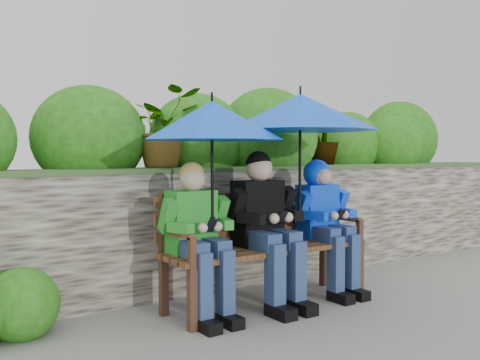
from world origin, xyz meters
TOP-DOWN VIEW (x-y plane):
  - ground at (0.00, 0.00)m, footprint 60.00×60.00m
  - garden_backdrop at (0.05, 1.59)m, footprint 8.00×2.88m
  - park_bench at (0.21, 0.10)m, footprint 1.64×0.48m
  - boy_left at (-0.40, 0.03)m, footprint 0.49×0.57m
  - boy_middle at (0.18, 0.02)m, footprint 0.55×0.63m
  - boy_right at (0.80, 0.04)m, footprint 0.49×0.59m
  - umbrella_left at (-0.28, 0.03)m, footprint 1.01×1.01m
  - umbrella_right at (0.50, 0.00)m, footprint 1.19×1.19m

SIDE VIEW (x-z plane):
  - ground at x=0.00m, z-range 0.00..0.00m
  - park_bench at x=0.21m, z-range 0.06..0.93m
  - boy_left at x=-0.40m, z-range 0.06..1.15m
  - boy_middle at x=0.18m, z-range 0.06..1.22m
  - garden_backdrop at x=0.05m, z-range -0.27..1.56m
  - boy_right at x=0.80m, z-range 0.10..1.20m
  - umbrella_left at x=-0.28m, z-range 0.92..1.83m
  - umbrella_right at x=0.50m, z-range 0.97..1.95m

